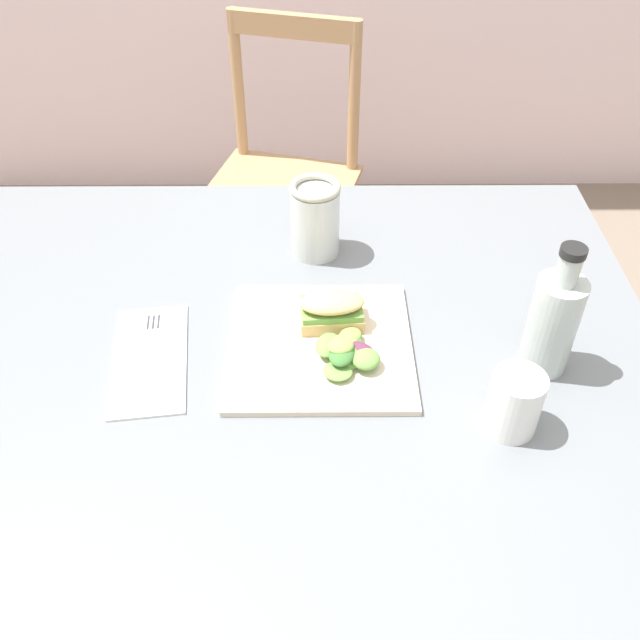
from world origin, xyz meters
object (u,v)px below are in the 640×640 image
(sandwich_half_front, at_px, (332,310))
(plate_lunch, at_px, (320,345))
(fork_on_napkin, at_px, (151,349))
(cup_extra_side, at_px, (515,403))
(bottle_cold_brew, at_px, (551,327))
(mason_jar_iced_tea, at_px, (315,222))
(chair_wooden_far, at_px, (283,183))
(dining_table, at_px, (253,406))

(sandwich_half_front, bearing_deg, plate_lunch, -113.14)
(fork_on_napkin, relative_size, cup_extra_side, 2.01)
(bottle_cold_brew, relative_size, mason_jar_iced_tea, 1.55)
(bottle_cold_brew, bearing_deg, plate_lunch, 173.44)
(bottle_cold_brew, bearing_deg, sandwich_half_front, 165.42)
(chair_wooden_far, height_order, mason_jar_iced_tea, mason_jar_iced_tea)
(mason_jar_iced_tea, bearing_deg, sandwich_half_front, -82.98)
(dining_table, xyz_separation_m, bottle_cold_brew, (0.43, -0.02, 0.19))
(sandwich_half_front, xyz_separation_m, fork_on_napkin, (-0.27, -0.05, -0.03))
(bottle_cold_brew, bearing_deg, fork_on_napkin, 177.10)
(fork_on_napkin, distance_m, mason_jar_iced_tea, 0.36)
(dining_table, distance_m, plate_lunch, 0.16)
(fork_on_napkin, distance_m, bottle_cold_brew, 0.59)
(fork_on_napkin, height_order, bottle_cold_brew, bottle_cold_brew)
(bottle_cold_brew, distance_m, mason_jar_iced_tea, 0.44)
(chair_wooden_far, relative_size, mason_jar_iced_tea, 6.41)
(bottle_cold_brew, xyz_separation_m, cup_extra_side, (-0.07, -0.12, -0.03))
(chair_wooden_far, bearing_deg, plate_lunch, -84.12)
(mason_jar_iced_tea, bearing_deg, chair_wooden_far, 97.29)
(sandwich_half_front, bearing_deg, mason_jar_iced_tea, 97.02)
(bottle_cold_brew, height_order, cup_extra_side, bottle_cold_brew)
(cup_extra_side, bearing_deg, dining_table, 158.95)
(sandwich_half_front, distance_m, mason_jar_iced_tea, 0.21)
(sandwich_half_front, bearing_deg, fork_on_napkin, -169.53)
(sandwich_half_front, distance_m, cup_extra_side, 0.31)
(dining_table, height_order, bottle_cold_brew, bottle_cold_brew)
(plate_lunch, relative_size, mason_jar_iced_tea, 2.03)
(fork_on_napkin, bearing_deg, bottle_cold_brew, -2.90)
(plate_lunch, height_order, fork_on_napkin, plate_lunch)
(bottle_cold_brew, bearing_deg, cup_extra_side, -121.53)
(chair_wooden_far, relative_size, sandwich_half_front, 8.47)
(dining_table, bearing_deg, chair_wooden_far, 89.63)
(plate_lunch, distance_m, sandwich_half_front, 0.06)
(sandwich_half_front, bearing_deg, chair_wooden_far, 97.23)
(sandwich_half_front, xyz_separation_m, mason_jar_iced_tea, (-0.03, 0.21, 0.02))
(chair_wooden_far, distance_m, bottle_cold_brew, 1.17)
(cup_extra_side, bearing_deg, mason_jar_iced_tea, 122.90)
(sandwich_half_front, xyz_separation_m, cup_extra_side, (0.24, -0.20, 0.01))
(plate_lunch, bearing_deg, mason_jar_iced_tea, 91.68)
(fork_on_napkin, relative_size, mason_jar_iced_tea, 1.37)
(chair_wooden_far, bearing_deg, sandwich_half_front, -82.77)
(sandwich_half_front, height_order, mason_jar_iced_tea, mason_jar_iced_tea)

